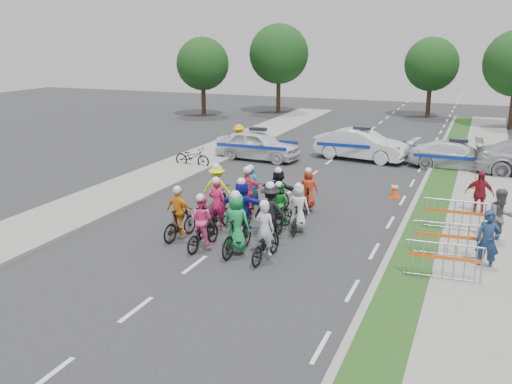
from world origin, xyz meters
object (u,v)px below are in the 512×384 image
at_px(rider_8, 279,210).
at_px(rider_13, 308,194).
at_px(rider_7, 299,213).
at_px(tree_3, 279,54).
at_px(rider_3, 180,219).
at_px(marshal_hiviz, 239,141).
at_px(police_car_2, 457,156).
at_px(rider_2, 202,228).
at_px(cone_1, 475,183).
at_px(rider_9, 248,199).
at_px(police_car_1, 361,145).
at_px(rider_6, 218,213).
at_px(tree_0, 203,64).
at_px(rider_0, 265,240).
at_px(parked_bike, 192,157).
at_px(rider_1, 237,230).
at_px(rider_4, 271,218).
at_px(rider_12, 252,194).
at_px(spectator_2, 479,194).
at_px(police_car_0, 258,145).
at_px(barrier_1, 448,241).
at_px(rider_11, 279,195).
at_px(spectator_0, 488,241).
at_px(tree_4, 431,64).
at_px(rider_10, 217,194).
at_px(barrier_0, 443,263).
at_px(cone_0, 395,189).
at_px(spectator_1, 500,218).

xyz_separation_m(rider_8, rider_13, (0.35, 2.24, 0.04)).
relative_size(rider_7, tree_3, 0.24).
height_order(rider_3, marshal_hiviz, rider_3).
bearing_deg(rider_13, police_car_2, -127.77).
height_order(rider_2, marshal_hiviz, marshal_hiviz).
bearing_deg(tree_3, cone_1, -51.54).
xyz_separation_m(rider_8, cone_1, (6.06, 7.60, -0.29)).
bearing_deg(rider_9, police_car_1, -109.65).
xyz_separation_m(police_car_2, cone_1, (0.96, -4.11, -0.33)).
bearing_deg(police_car_1, police_car_2, -84.81).
relative_size(rider_6, tree_0, 0.30).
bearing_deg(rider_0, parked_bike, -48.53).
relative_size(rider_0, cone_1, 2.66).
bearing_deg(cone_1, rider_13, -136.77).
bearing_deg(rider_13, rider_1, 70.64).
height_order(rider_6, rider_13, rider_6).
height_order(rider_4, rider_13, rider_4).
relative_size(rider_9, rider_12, 1.11).
distance_m(rider_3, spectator_2, 10.79).
relative_size(police_car_0, barrier_1, 2.26).
distance_m(rider_1, rider_11, 4.07).
distance_m(rider_12, spectator_0, 8.88).
xyz_separation_m(rider_0, rider_3, (-3.20, 0.63, 0.08)).
distance_m(police_car_2, barrier_1, 12.53).
xyz_separation_m(rider_12, marshal_hiviz, (-4.22, 8.48, 0.32)).
bearing_deg(spectator_0, cone_1, 95.23).
distance_m(marshal_hiviz, cone_1, 12.30).
bearing_deg(tree_4, police_car_0, -108.62).
bearing_deg(rider_1, spectator_0, -165.03).
bearing_deg(rider_9, spectator_2, -167.83).
bearing_deg(rider_4, rider_10, -33.22).
distance_m(rider_1, tree_0, 30.77).
distance_m(rider_2, rider_6, 1.71).
relative_size(rider_12, police_car_0, 0.39).
relative_size(barrier_0, tree_3, 0.27).
height_order(police_car_0, marshal_hiviz, marshal_hiviz).
distance_m(rider_1, marshal_hiviz, 14.11).
bearing_deg(rider_12, rider_10, 41.16).
xyz_separation_m(rider_2, cone_0, (4.60, 8.06, -0.33)).
xyz_separation_m(rider_9, tree_3, (-8.79, 27.49, 4.14)).
bearing_deg(cone_1, police_car_2, 103.18).
distance_m(rider_3, police_car_2, 15.94).
distance_m(police_car_0, spectator_1, 14.94).
distance_m(spectator_0, tree_3, 34.02).
xyz_separation_m(rider_6, tree_0, (-13.32, 25.05, 3.56)).
xyz_separation_m(rider_8, rider_11, (-0.50, 1.31, 0.14)).
height_order(rider_2, rider_12, rider_2).
bearing_deg(cone_1, rider_1, -121.81).
height_order(rider_3, spectator_1, spectator_1).
distance_m(rider_8, rider_10, 2.74).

